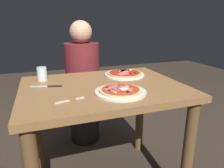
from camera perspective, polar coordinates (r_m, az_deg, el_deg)
dining_table at (r=1.36m, az=-2.45°, el=-6.10°), size 1.01×0.78×0.78m
pizza_foreground at (r=1.16m, az=2.38°, el=-1.96°), size 0.29×0.29×0.05m
pizza_across_left at (r=1.55m, az=3.50°, el=2.85°), size 0.30×0.30×0.03m
water_glass_near at (r=1.47m, az=-18.88°, el=2.42°), size 0.07×0.07×0.09m
fork at (r=1.07m, az=-12.33°, el=-4.58°), size 0.16×0.05×0.00m
knife at (r=1.33m, az=-17.34°, el=-0.62°), size 0.19×0.07×0.01m
diner_person at (r=1.99m, az=-8.11°, el=-0.90°), size 0.32×0.32×1.18m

